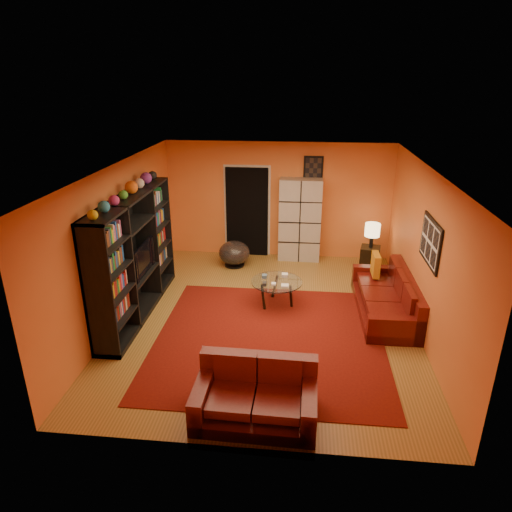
# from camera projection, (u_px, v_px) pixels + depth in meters

# --- Properties ---
(floor) EXTENTS (6.00, 6.00, 0.00)m
(floor) POSITION_uv_depth(u_px,v_px,m) (267.00, 317.00, 7.94)
(floor) COLOR olive
(floor) RESTS_ON ground
(ceiling) EXTENTS (6.00, 6.00, 0.00)m
(ceiling) POSITION_uv_depth(u_px,v_px,m) (268.00, 168.00, 6.98)
(ceiling) COLOR white
(ceiling) RESTS_ON wall_back
(wall_back) EXTENTS (6.00, 0.00, 6.00)m
(wall_back) POSITION_uv_depth(u_px,v_px,m) (278.00, 201.00, 10.23)
(wall_back) COLOR orange
(wall_back) RESTS_ON floor
(wall_front) EXTENTS (6.00, 0.00, 6.00)m
(wall_front) POSITION_uv_depth(u_px,v_px,m) (244.00, 350.00, 4.69)
(wall_front) COLOR orange
(wall_front) RESTS_ON floor
(wall_left) EXTENTS (0.00, 6.00, 6.00)m
(wall_left) POSITION_uv_depth(u_px,v_px,m) (120.00, 242.00, 7.70)
(wall_left) COLOR orange
(wall_left) RESTS_ON floor
(wall_right) EXTENTS (0.00, 6.00, 6.00)m
(wall_right) POSITION_uv_depth(u_px,v_px,m) (425.00, 253.00, 7.22)
(wall_right) COLOR orange
(wall_right) RESTS_ON floor
(rug) EXTENTS (3.60, 3.60, 0.01)m
(rug) POSITION_uv_depth(u_px,v_px,m) (269.00, 339.00, 7.28)
(rug) COLOR #520D09
(rug) RESTS_ON floor
(doorway) EXTENTS (0.95, 0.10, 2.04)m
(doorway) POSITION_uv_depth(u_px,v_px,m) (247.00, 212.00, 10.37)
(doorway) COLOR black
(doorway) RESTS_ON floor
(wall_art_right) EXTENTS (0.03, 1.00, 0.70)m
(wall_art_right) POSITION_uv_depth(u_px,v_px,m) (431.00, 242.00, 6.83)
(wall_art_right) COLOR black
(wall_art_right) RESTS_ON wall_right
(wall_art_back) EXTENTS (0.42, 0.03, 0.52)m
(wall_art_back) POSITION_uv_depth(u_px,v_px,m) (313.00, 168.00, 9.86)
(wall_art_back) COLOR black
(wall_art_back) RESTS_ON wall_back
(entertainment_unit) EXTENTS (0.45, 3.00, 2.10)m
(entertainment_unit) POSITION_uv_depth(u_px,v_px,m) (135.00, 256.00, 7.77)
(entertainment_unit) COLOR black
(entertainment_unit) RESTS_ON floor
(tv) EXTENTS (0.92, 0.12, 0.53)m
(tv) POSITION_uv_depth(u_px,v_px,m) (139.00, 259.00, 7.85)
(tv) COLOR black
(tv) RESTS_ON entertainment_unit
(sofa) EXTENTS (0.94, 2.22, 0.85)m
(sofa) POSITION_uv_depth(u_px,v_px,m) (390.00, 298.00, 8.00)
(sofa) COLOR #4D0C0A
(sofa) RESTS_ON rug
(loveseat) EXTENTS (1.50, 0.92, 0.85)m
(loveseat) POSITION_uv_depth(u_px,v_px,m) (256.00, 394.00, 5.60)
(loveseat) COLOR #4D0C0A
(loveseat) RESTS_ON rug
(throw_pillow) EXTENTS (0.12, 0.42, 0.42)m
(throw_pillow) POSITION_uv_depth(u_px,v_px,m) (376.00, 264.00, 8.53)
(throw_pillow) COLOR orange
(throw_pillow) RESTS_ON sofa
(coffee_table) EXTENTS (0.93, 0.93, 0.46)m
(coffee_table) POSITION_uv_depth(u_px,v_px,m) (277.00, 284.00, 8.23)
(coffee_table) COLOR silver
(coffee_table) RESTS_ON floor
(storage_cabinet) EXTENTS (0.93, 0.42, 1.85)m
(storage_cabinet) POSITION_uv_depth(u_px,v_px,m) (300.00, 220.00, 10.14)
(storage_cabinet) COLOR #B1ACA3
(storage_cabinet) RESTS_ON floor
(bowl_chair) EXTENTS (0.68, 0.68, 0.56)m
(bowl_chair) POSITION_uv_depth(u_px,v_px,m) (234.00, 253.00, 9.98)
(bowl_chair) COLOR black
(bowl_chair) RESTS_ON floor
(side_table) EXTENTS (0.47, 0.47, 0.50)m
(side_table) POSITION_uv_depth(u_px,v_px,m) (370.00, 258.00, 9.84)
(side_table) COLOR black
(side_table) RESTS_ON floor
(table_lamp) EXTENTS (0.32, 0.32, 0.53)m
(table_lamp) POSITION_uv_depth(u_px,v_px,m) (372.00, 231.00, 9.60)
(table_lamp) COLOR black
(table_lamp) RESTS_ON side_table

